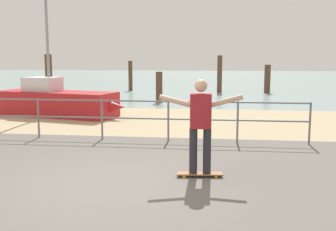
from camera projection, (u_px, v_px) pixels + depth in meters
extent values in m
cube|color=#605B56|center=(89.00, 208.00, 5.57)|extent=(24.00, 10.00, 0.04)
cube|color=tan|center=(165.00, 120.00, 13.42)|extent=(24.00, 6.00, 0.04)
cube|color=#849EA3|center=(201.00, 79.00, 40.92)|extent=(72.00, 50.00, 0.04)
cylinder|color=slate|center=(38.00, 119.00, 10.37)|extent=(0.05, 0.05, 1.05)
cylinder|color=slate|center=(102.00, 120.00, 10.15)|extent=(0.05, 0.05, 1.05)
cylinder|color=slate|center=(168.00, 121.00, 9.94)|extent=(0.05, 0.05, 1.05)
cylinder|color=slate|center=(238.00, 122.00, 9.73)|extent=(0.05, 0.05, 1.05)
cylinder|color=slate|center=(310.00, 124.00, 9.52)|extent=(0.05, 0.05, 1.05)
cylinder|color=slate|center=(69.00, 100.00, 10.19)|extent=(11.99, 0.04, 0.04)
cylinder|color=slate|center=(70.00, 117.00, 10.25)|extent=(11.99, 0.04, 0.04)
cube|color=#B21E23|center=(57.00, 104.00, 14.34)|extent=(4.61, 2.41, 0.90)
cone|color=#B21E23|center=(111.00, 106.00, 13.56)|extent=(1.25, 1.01, 0.77)
cylinder|color=gray|center=(47.00, 25.00, 14.05)|extent=(0.10, 0.10, 4.68)
cube|color=silver|center=(42.00, 84.00, 14.45)|extent=(1.38, 1.16, 0.50)
cube|color=brown|center=(200.00, 174.00, 6.99)|extent=(0.82, 0.28, 0.02)
cylinder|color=orange|center=(215.00, 175.00, 7.07)|extent=(0.06, 0.04, 0.06)
cylinder|color=orange|center=(216.00, 177.00, 6.91)|extent=(0.06, 0.04, 0.06)
cylinder|color=orange|center=(184.00, 175.00, 7.08)|extent=(0.06, 0.04, 0.06)
cylinder|color=orange|center=(184.00, 177.00, 6.92)|extent=(0.06, 0.04, 0.06)
cylinder|color=#26262B|center=(207.00, 151.00, 6.93)|extent=(0.14, 0.14, 0.80)
cylinder|color=#26262B|center=(193.00, 151.00, 6.93)|extent=(0.14, 0.14, 0.80)
cube|color=maroon|center=(201.00, 111.00, 6.83)|extent=(0.38, 0.24, 0.60)
sphere|color=tan|center=(201.00, 86.00, 6.77)|extent=(0.22, 0.22, 0.22)
cylinder|color=tan|center=(227.00, 101.00, 6.80)|extent=(0.56, 0.15, 0.23)
cylinder|color=tan|center=(175.00, 101.00, 6.81)|extent=(0.56, 0.15, 0.23)
cylinder|color=#513826|center=(49.00, 77.00, 19.92)|extent=(0.35, 0.35, 2.28)
cylinder|color=#513826|center=(130.00, 76.00, 25.50)|extent=(0.26, 0.26, 1.92)
cylinder|color=#513826|center=(159.00, 87.00, 18.70)|extent=(0.31, 0.31, 1.45)
cylinder|color=#513826|center=(220.00, 74.00, 23.96)|extent=(0.29, 0.29, 2.25)
cylinder|color=#513826|center=(267.00, 79.00, 23.74)|extent=(0.36, 0.36, 1.70)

